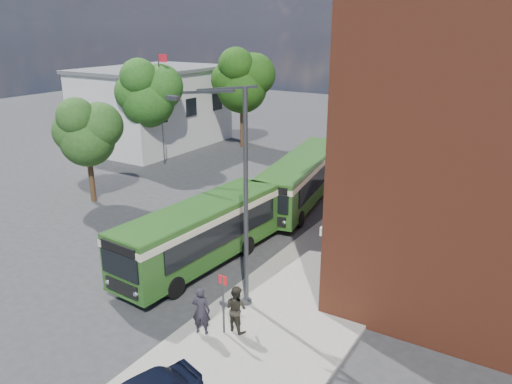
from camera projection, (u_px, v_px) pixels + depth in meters
The scene contains 14 objects.
ground at pixel (181, 258), 24.94m from camera, with size 120.00×120.00×0.00m, color #2C2C2E.
pavement at pixel (370, 232), 27.90m from camera, with size 6.00×48.00×0.15m, color gray.
kerb_line at pixel (320, 222), 29.43m from camera, with size 0.12×48.00×0.01m, color beige.
white_building at pixel (154, 107), 47.21m from camera, with size 9.40×13.40×7.30m.
flagpole at pixel (162, 105), 40.01m from camera, with size 0.95×0.10×9.00m.
street_lamp at pixel (238, 196), 19.39m from camera, with size 2.96×2.38×9.00m.
bus_stop_sign at pixel (223, 301), 18.29m from camera, with size 0.35×0.08×2.52m.
bus_front at pixel (201, 229), 23.77m from camera, with size 3.23×10.05×3.02m.
bus_rear at pixel (302, 175), 32.30m from camera, with size 4.53×12.46×3.02m.
pedestrian_a at pixel (201, 310), 18.40m from camera, with size 0.70×0.46×1.91m, color black.
pedestrian_b at pixel (236, 308), 18.59m from camera, with size 0.90×0.70×1.84m, color black.
tree_left at pixel (86, 132), 31.46m from camera, with size 4.09×3.89×6.90m.
tree_mid at pixel (148, 93), 40.25m from camera, with size 5.11×4.86×8.62m.
tree_right at pixel (242, 80), 45.46m from camera, with size 5.45×5.19×9.21m.
Camera 1 is at (15.02, -17.24, 11.15)m, focal length 35.00 mm.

